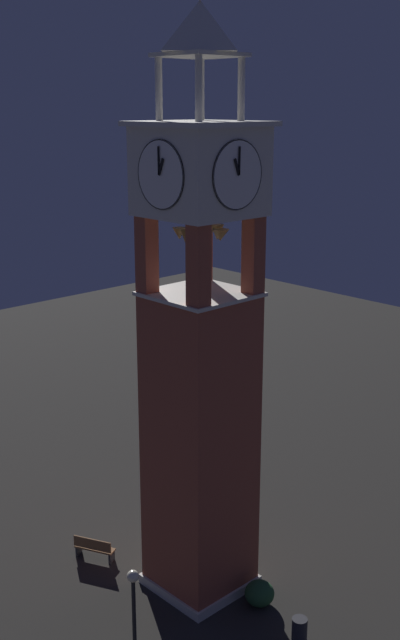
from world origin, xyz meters
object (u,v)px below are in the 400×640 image
Objects in this scene: clock_tower at (200,367)px; lamp_post at (134,609)px; park_bench at (94,548)px; trash_bin at (299,629)px.

lamp_post is (5.03, 2.48, -5.67)m from clock_tower.
clock_tower is at bearing 115.74° from park_bench.
lamp_post is (3.12, 6.44, 2.33)m from park_bench.
park_bench is at bearing -115.84° from lamp_post.
trash_bin is at bearing 104.42° from park_bench.
trash_bin is at bearing 93.36° from clock_tower.
lamp_post is at bearing 26.24° from clock_tower.
park_bench is 2.04× the size of trash_bin.
park_bench is 0.40× the size of lamp_post.
trash_bin is (-0.26, 4.49, -8.09)m from clock_tower.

